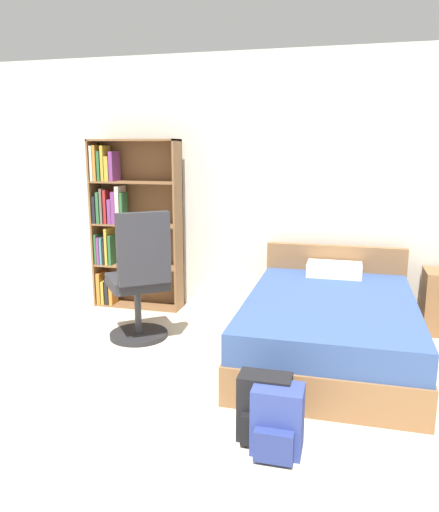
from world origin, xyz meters
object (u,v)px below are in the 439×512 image
at_px(bookshelf, 126,222).
at_px(office_chair, 140,281).
at_px(bed, 330,325).
at_px(backpack_blue, 277,422).
at_px(backpack_black, 264,410).

distance_m(bookshelf, office_chair, 1.14).
distance_m(bed, backpack_blue, 1.48).
height_order(bookshelf, backpack_black, bookshelf).
height_order(bookshelf, backpack_blue, bookshelf).
relative_size(bed, backpack_black, 5.01).
relative_size(bed, backpack_blue, 5.19).
bearing_deg(backpack_black, backpack_blue, -48.00).
bearing_deg(bed, bookshelf, 159.35).
bearing_deg(office_chair, backpack_blue, -43.96).
bearing_deg(backpack_blue, office_chair, 136.04).
bearing_deg(backpack_black, office_chair, 136.34).
relative_size(office_chair, backpack_black, 2.93).
xyz_separation_m(backpack_black, backpack_blue, (0.09, -0.10, -0.01)).
bearing_deg(backpack_blue, bookshelf, 130.53).
relative_size(bookshelf, backpack_black, 4.42).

